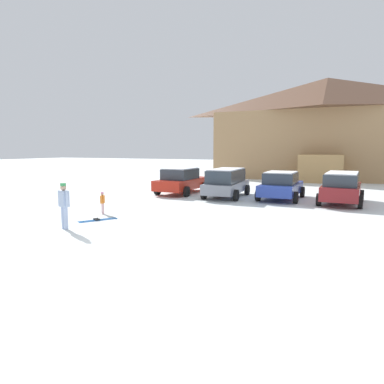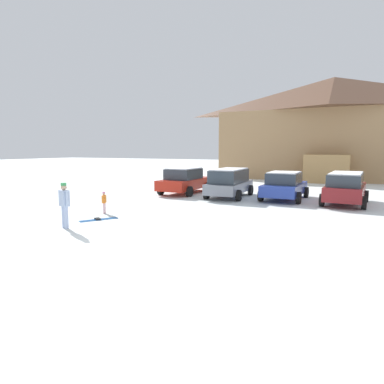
% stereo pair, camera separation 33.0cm
% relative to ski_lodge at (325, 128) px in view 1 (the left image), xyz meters
% --- Properties ---
extents(ground, '(160.00, 160.00, 0.00)m').
position_rel_ski_lodge_xyz_m(ground, '(-4.79, -28.99, -4.89)').
color(ground, white).
extents(ski_lodge, '(20.90, 10.20, 9.63)m').
position_rel_ski_lodge_xyz_m(ski_lodge, '(0.00, 0.00, 0.00)').
color(ski_lodge, '#A17C52').
rests_on(ski_lodge, ground).
extents(parked_red_sedan, '(2.28, 4.57, 1.66)m').
position_rel_ski_lodge_xyz_m(parked_red_sedan, '(-7.68, -16.16, -4.05)').
color(parked_red_sedan, '#B32415').
rests_on(parked_red_sedan, ground).
extents(parked_grey_wagon, '(2.24, 4.46, 1.71)m').
position_rel_ski_lodge_xyz_m(parked_grey_wagon, '(-4.43, -16.66, -3.97)').
color(parked_grey_wagon, gray).
rests_on(parked_grey_wagon, ground).
extents(parked_blue_hatchback, '(2.29, 4.26, 1.60)m').
position_rel_ski_lodge_xyz_m(parked_blue_hatchback, '(-1.29, -16.20, -4.08)').
color(parked_blue_hatchback, '#273D9C').
rests_on(parked_blue_hatchback, ground).
extents(parked_maroon_van, '(2.30, 4.35, 1.66)m').
position_rel_ski_lodge_xyz_m(parked_maroon_van, '(1.89, -16.47, -3.99)').
color(parked_maroon_van, maroon).
rests_on(parked_maroon_van, ground).
extents(skier_child_in_orange_jacket, '(0.22, 0.35, 0.99)m').
position_rel_ski_lodge_xyz_m(skier_child_in_orange_jacket, '(-7.70, -24.05, -4.33)').
color(skier_child_in_orange_jacket, beige).
rests_on(skier_child_in_orange_jacket, ground).
extents(skier_adult_in_blue_parka, '(0.59, 0.36, 1.67)m').
position_rel_ski_lodge_xyz_m(skier_adult_in_blue_parka, '(-7.09, -26.91, -3.95)').
color(skier_adult_in_blue_parka, '#A0B2D5').
rests_on(skier_adult_in_blue_parka, ground).
extents(pair_of_skis, '(1.07, 1.47, 0.08)m').
position_rel_ski_lodge_xyz_m(pair_of_skis, '(-7.02, -25.23, -4.87)').
color(pair_of_skis, '#2768B7').
rests_on(pair_of_skis, ground).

